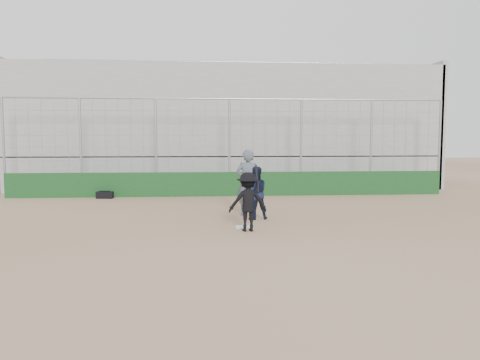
{
  "coord_description": "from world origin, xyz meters",
  "views": [
    {
      "loc": [
        -1.07,
        -12.3,
        2.35
      ],
      "look_at": [
        0.0,
        1.4,
        1.15
      ],
      "focal_mm": 35.0,
      "sensor_mm": 36.0,
      "label": 1
    }
  ],
  "objects": [
    {
      "name": "equipment_bag",
      "position": [
        -5.0,
        6.51,
        0.14
      ],
      "size": [
        0.67,
        0.34,
        0.32
      ],
      "color": "black",
      "rests_on": "ground"
    },
    {
      "name": "backstop",
      "position": [
        0.0,
        7.0,
        0.96
      ],
      "size": [
        18.1,
        0.25,
        4.04
      ],
      "color": "#133C18",
      "rests_on": "ground"
    },
    {
      "name": "umpire",
      "position": [
        0.29,
        1.93,
        0.92
      ],
      "size": [
        0.86,
        0.69,
        1.85
      ],
      "primitive_type": "imported",
      "rotation": [
        0.0,
        0.0,
        2.83
      ],
      "color": "#4C5560",
      "rests_on": "ground"
    },
    {
      "name": "catcher_crouched",
      "position": [
        0.44,
        1.19,
        0.53
      ],
      "size": [
        0.86,
        0.73,
        1.07
      ],
      "color": "black",
      "rests_on": "ground"
    },
    {
      "name": "home_plate",
      "position": [
        0.0,
        0.0,
        0.01
      ],
      "size": [
        0.44,
        0.44,
        0.02
      ],
      "primitive_type": "cube",
      "color": "white",
      "rests_on": "ground"
    },
    {
      "name": "ground",
      "position": [
        0.0,
        0.0,
        0.0
      ],
      "size": [
        90.0,
        90.0,
        0.0
      ],
      "primitive_type": "plane",
      "color": "#805F45",
      "rests_on": "ground"
    },
    {
      "name": "batter_at_plate",
      "position": [
        0.05,
        -0.49,
        0.76
      ],
      "size": [
        1.01,
        0.75,
        1.69
      ],
      "color": "black",
      "rests_on": "ground"
    },
    {
      "name": "bleachers",
      "position": [
        0.0,
        11.95,
        2.92
      ],
      "size": [
        20.25,
        6.7,
        6.98
      ],
      "color": "gray",
      "rests_on": "ground"
    }
  ]
}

